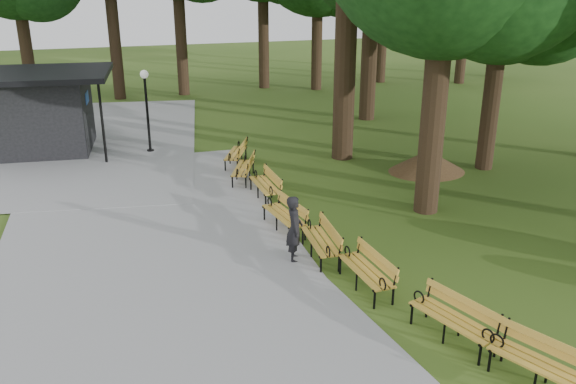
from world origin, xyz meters
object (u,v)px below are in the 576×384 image
object	(u,v)px
bench_6	(243,168)
bench_7	(236,153)
dirt_mound	(427,161)
bench_5	(265,185)
bench_3	(320,241)
bench_4	(284,215)
bench_2	(366,271)
lamp_post	(146,94)
person	(294,229)
kiosk	(37,112)
bench_0	(543,366)
bench_1	(453,320)

from	to	relation	value
bench_6	bench_7	size ratio (longest dim) A/B	1.00
dirt_mound	bench_5	distance (m)	6.26
bench_3	bench_4	bearing A→B (deg)	-165.06
dirt_mound	bench_6	size ratio (longest dim) A/B	1.22
bench_2	bench_3	world-z (taller)	same
bench_4	dirt_mound	bearing A→B (deg)	109.63
bench_3	bench_7	world-z (taller)	same
lamp_post	bench_2	world-z (taller)	lamp_post
person	bench_4	world-z (taller)	person
kiosk	bench_7	xyz separation A→B (m)	(6.86, -4.18, -1.13)
dirt_mound	bench_7	size ratio (longest dim) A/B	1.22
person	bench_2	distance (m)	2.13
kiosk	bench_2	xyz separation A→B (m)	(7.42, -13.99, -1.13)
bench_0	bench_4	bearing A→B (deg)	171.14
dirt_mound	bench_0	world-z (taller)	bench_0
person	lamp_post	distance (m)	11.06
lamp_post	bench_0	bearing A→B (deg)	-74.12
kiosk	bench_0	bearing A→B (deg)	-57.44
bench_3	bench_2	bearing A→B (deg)	17.27
bench_2	bench_6	bearing A→B (deg)	-177.19
lamp_post	bench_7	size ratio (longest dim) A/B	1.69
person	bench_1	xyz separation A→B (m)	(1.75, -4.12, -0.39)
kiosk	bench_6	xyz separation A→B (m)	(6.67, -5.99, -1.13)
lamp_post	bench_1	xyz separation A→B (m)	(4.08, -14.83, -1.86)
bench_4	bench_5	distance (m)	2.53
person	bench_1	distance (m)	4.49
kiosk	bench_4	world-z (taller)	kiosk
bench_7	bench_2	bearing A→B (deg)	28.24
bench_0	bench_1	bearing A→B (deg)	176.07
kiosk	bench_7	distance (m)	8.11
dirt_mound	bench_1	size ratio (longest dim) A/B	1.22
bench_4	person	bearing A→B (deg)	-17.78
dirt_mound	bench_2	bearing A→B (deg)	-129.29
lamp_post	bench_7	xyz separation A→B (m)	(2.80, -2.71, -1.86)
bench_4	lamp_post	bearing A→B (deg)	-171.25
person	bench_6	xyz separation A→B (m)	(0.28, 6.18, -0.39)
bench_5	bench_7	xyz separation A→B (m)	(-0.04, 3.67, 0.00)
bench_7	bench_6	bearing A→B (deg)	19.10
bench_5	lamp_post	bearing A→B (deg)	-156.71
bench_3	bench_5	size ratio (longest dim) A/B	1.00
dirt_mound	bench_7	xyz separation A→B (m)	(-6.24, 2.88, 0.05)
lamp_post	bench_1	world-z (taller)	lamp_post
bench_1	bench_0	bearing A→B (deg)	3.05
bench_7	dirt_mound	bearing A→B (deg)	90.18
dirt_mound	bench_2	size ratio (longest dim) A/B	1.22
bench_1	bench_5	bearing A→B (deg)	171.41
bench_7	bench_4	bearing A→B (deg)	23.51
dirt_mound	bench_1	xyz separation A→B (m)	(-4.96, -9.23, 0.05)
bench_5	bench_7	world-z (taller)	same
bench_6	bench_7	world-z (taller)	same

